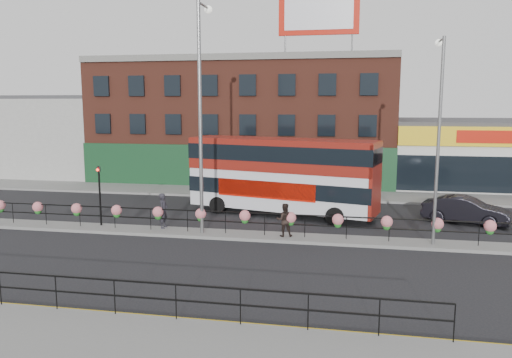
% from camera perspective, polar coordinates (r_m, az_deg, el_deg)
% --- Properties ---
extents(ground, '(120.00, 120.00, 0.00)m').
position_cam_1_polar(ground, '(25.19, -1.27, -6.65)').
color(ground, black).
rests_on(ground, ground).
extents(south_pavement, '(60.00, 4.00, 0.15)m').
position_cam_1_polar(south_pavement, '(14.40, -11.76, -18.73)').
color(south_pavement, slate).
rests_on(south_pavement, ground).
extents(north_pavement, '(60.00, 4.00, 0.15)m').
position_cam_1_polar(north_pavement, '(36.72, 2.60, -1.66)').
color(north_pavement, slate).
rests_on(north_pavement, ground).
extents(median, '(60.00, 1.60, 0.15)m').
position_cam_1_polar(median, '(25.17, -1.27, -6.48)').
color(median, slate).
rests_on(median, ground).
extents(yellow_line_inner, '(60.00, 0.10, 0.01)m').
position_cam_1_polar(yellow_line_inner, '(16.36, -8.58, -15.42)').
color(yellow_line_inner, gold).
rests_on(yellow_line_inner, ground).
extents(yellow_line_outer, '(60.00, 0.10, 0.01)m').
position_cam_1_polar(yellow_line_outer, '(16.20, -8.80, -15.67)').
color(yellow_line_outer, gold).
rests_on(yellow_line_outer, ground).
extents(brick_building, '(25.00, 12.21, 10.30)m').
position_cam_1_polar(brick_building, '(44.68, -1.02, 6.72)').
color(brick_building, brown).
rests_on(brick_building, ground).
extents(supermarket, '(15.00, 12.25, 5.30)m').
position_cam_1_polar(supermarket, '(45.20, 24.69, 2.80)').
color(supermarket, silver).
rests_on(supermarket, ground).
extents(warehouse_west, '(15.50, 12.00, 7.30)m').
position_cam_1_polar(warehouse_west, '(52.75, -23.16, 4.72)').
color(warehouse_west, '#999994').
rests_on(warehouse_west, ground).
extents(billboard, '(6.00, 0.29, 4.40)m').
position_cam_1_polar(billboard, '(39.38, 7.18, 18.15)').
color(billboard, '#B41204').
rests_on(billboard, brick_building).
extents(median_railing, '(30.04, 0.56, 1.23)m').
position_cam_1_polar(median_railing, '(24.94, -1.28, -4.33)').
color(median_railing, black).
rests_on(median_railing, median).
extents(south_railing, '(20.04, 0.05, 1.12)m').
position_cam_1_polar(south_railing, '(16.40, -15.90, -12.00)').
color(south_railing, black).
rests_on(south_railing, south_pavement).
extents(double_decker_bus, '(11.61, 5.30, 4.57)m').
position_cam_1_polar(double_decker_bus, '(29.66, 3.04, 1.21)').
color(double_decker_bus, silver).
rests_on(double_decker_bus, ground).
extents(car, '(4.50, 5.58, 1.50)m').
position_cam_1_polar(car, '(30.21, 22.83, -3.28)').
color(car, black).
rests_on(car, ground).
extents(pedestrian_a, '(0.68, 0.45, 1.84)m').
position_cam_1_polar(pedestrian_a, '(26.65, -10.52, -3.57)').
color(pedestrian_a, '#23222A').
rests_on(pedestrian_a, median).
extents(pedestrian_b, '(1.03, 0.92, 1.65)m').
position_cam_1_polar(pedestrian_b, '(24.61, 3.26, -4.69)').
color(pedestrian_b, black).
rests_on(pedestrian_b, median).
extents(lamp_column_west, '(0.41, 2.00, 11.40)m').
position_cam_1_polar(lamp_column_west, '(25.03, -6.23, 9.19)').
color(lamp_column_west, slate).
rests_on(lamp_column_west, median).
extents(lamp_column_east, '(0.34, 1.66, 9.45)m').
position_cam_1_polar(lamp_column_east, '(24.21, 20.14, 6.00)').
color(lamp_column_east, slate).
rests_on(lamp_column_east, median).
extents(traffic_light_median, '(0.15, 0.28, 3.65)m').
position_cam_1_polar(traffic_light_median, '(27.78, -17.48, -0.40)').
color(traffic_light_median, black).
rests_on(traffic_light_median, median).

